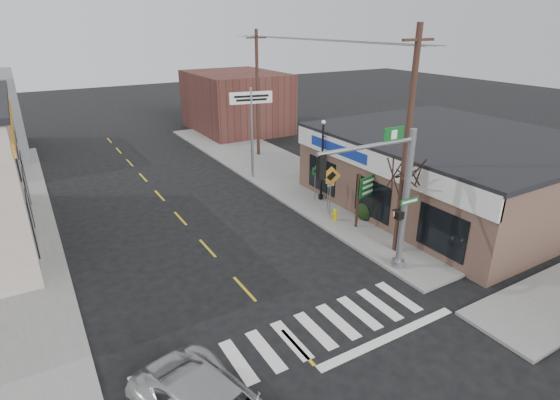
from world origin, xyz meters
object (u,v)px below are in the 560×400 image
traffic_signal_pole (394,189)px  guide_sign (369,191)px  bare_tree (407,166)px  lamp_post (323,154)px  utility_pole_near (407,144)px  dance_center_sign (251,110)px  utility_pole_far (257,93)px  fire_hydrant (335,214)px

traffic_signal_pole → guide_sign: bearing=60.2°
guide_sign → bare_tree: bearing=-116.6°
guide_sign → lamp_post: bearing=75.9°
guide_sign → utility_pole_near: utility_pole_near is taller
utility_pole_near → bare_tree: bearing=-91.6°
dance_center_sign → bare_tree: dance_center_sign is taller
lamp_post → utility_pole_far: utility_pole_far is taller
utility_pole_far → fire_hydrant: bearing=-101.2°
dance_center_sign → utility_pole_near: bearing=-73.4°
traffic_signal_pole → dance_center_sign: (0.79, 13.97, 0.87)m
guide_sign → dance_center_sign: 10.44m
bare_tree → fire_hydrant: bearing=96.4°
traffic_signal_pole → utility_pole_far: utility_pole_far is taller
traffic_signal_pole → fire_hydrant: 6.37m
fire_hydrant → dance_center_sign: dance_center_sign is taller
traffic_signal_pole → dance_center_sign: size_ratio=1.04×
fire_hydrant → bare_tree: bearing=-83.6°
guide_sign → fire_hydrant: guide_sign is taller
fire_hydrant → utility_pole_far: bearing=79.6°
bare_tree → utility_pole_near: size_ratio=0.53×
dance_center_sign → utility_pole_near: size_ratio=0.61×
guide_sign → lamp_post: 4.25m
lamp_post → fire_hydrant: bearing=-109.6°
lamp_post → bare_tree: (-0.76, -7.13, 1.36)m
lamp_post → dance_center_sign: (-1.70, 5.79, 1.82)m
bare_tree → utility_pole_near: 0.95m
dance_center_sign → bare_tree: bearing=-73.4°
utility_pole_near → lamp_post: bearing=82.2°
guide_sign → fire_hydrant: (-1.17, 1.22, -1.52)m
guide_sign → lamp_post: size_ratio=0.61×
lamp_post → bare_tree: size_ratio=0.91×
fire_hydrant → lamp_post: (1.23, 2.93, 2.43)m
traffic_signal_pole → lamp_post: bearing=74.4°
traffic_signal_pole → bare_tree: size_ratio=1.19×
guide_sign → dance_center_sign: bearing=86.0°
lamp_post → utility_pole_near: 7.40m
dance_center_sign → utility_pole_far: size_ratio=0.64×
bare_tree → utility_pole_far: size_ratio=0.56×
utility_pole_near → traffic_signal_pole: bearing=-147.2°
traffic_signal_pole → utility_pole_near: bearing=35.7°
fire_hydrant → bare_tree: (0.47, -4.20, 3.80)m
guide_sign → utility_pole_far: (1.30, 14.64, 2.99)m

